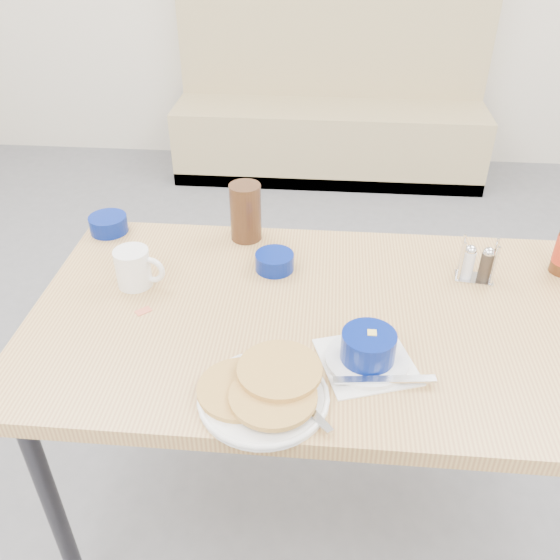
# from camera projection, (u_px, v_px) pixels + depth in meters

# --- Properties ---
(booth_bench) EXTENTS (1.90, 0.56, 1.22)m
(booth_bench) POSITION_uv_depth(u_px,v_px,m) (330.00, 117.00, 3.74)
(booth_bench) COLOR tan
(booth_bench) RESTS_ON ground
(dining_table) EXTENTS (1.40, 0.80, 0.76)m
(dining_table) POSITION_uv_depth(u_px,v_px,m) (318.00, 333.00, 1.47)
(dining_table) COLOR tan
(dining_table) RESTS_ON ground
(pancake_plate) EXTENTS (0.28, 0.27, 0.05)m
(pancake_plate) POSITION_uv_depth(u_px,v_px,m) (264.00, 391.00, 1.19)
(pancake_plate) COLOR white
(pancake_plate) RESTS_ON dining_table
(coffee_mug) EXTENTS (0.13, 0.09, 0.10)m
(coffee_mug) POSITION_uv_depth(u_px,v_px,m) (135.00, 268.00, 1.50)
(coffee_mug) COLOR white
(coffee_mug) RESTS_ON dining_table
(grits_setting) EXTENTS (0.26, 0.24, 0.08)m
(grits_setting) POSITION_uv_depth(u_px,v_px,m) (368.00, 351.00, 1.27)
(grits_setting) COLOR white
(grits_setting) RESTS_ON dining_table
(creamer_bowl) EXTENTS (0.11, 0.11, 0.05)m
(creamer_bowl) POSITION_uv_depth(u_px,v_px,m) (108.00, 224.00, 1.74)
(creamer_bowl) COLOR navy
(creamer_bowl) RESTS_ON dining_table
(butter_bowl) EXTENTS (0.10, 0.10, 0.05)m
(butter_bowl) POSITION_uv_depth(u_px,v_px,m) (275.00, 262.00, 1.58)
(butter_bowl) COLOR navy
(butter_bowl) RESTS_ON dining_table
(amber_tumbler) EXTENTS (0.11, 0.11, 0.17)m
(amber_tumbler) POSITION_uv_depth(u_px,v_px,m) (246.00, 212.00, 1.68)
(amber_tumbler) COLOR #3C2313
(amber_tumbler) RESTS_ON dining_table
(condiment_caddy) EXTENTS (0.10, 0.07, 0.12)m
(condiment_caddy) POSITION_uv_depth(u_px,v_px,m) (477.00, 266.00, 1.53)
(condiment_caddy) COLOR silver
(condiment_caddy) RESTS_ON dining_table
(sugar_wrapper) EXTENTS (0.04, 0.04, 0.00)m
(sugar_wrapper) POSITION_uv_depth(u_px,v_px,m) (143.00, 311.00, 1.44)
(sugar_wrapper) COLOR #DA6648
(sugar_wrapper) RESTS_ON dining_table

